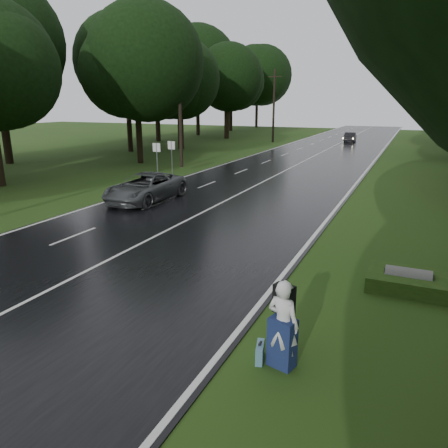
% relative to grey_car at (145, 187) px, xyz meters
% --- Properties ---
extents(ground, '(160.00, 160.00, 0.00)m').
position_rel_grey_car_xyz_m(ground, '(3.96, -8.48, -0.78)').
color(ground, '#254313').
rests_on(ground, ground).
extents(road, '(12.00, 140.00, 0.04)m').
position_rel_grey_car_xyz_m(road, '(3.96, 11.52, -0.76)').
color(road, black).
rests_on(road, ground).
extents(lane_center, '(0.12, 140.00, 0.01)m').
position_rel_grey_car_xyz_m(lane_center, '(3.96, 11.52, -0.74)').
color(lane_center, silver).
rests_on(lane_center, road).
extents(grey_car, '(2.48, 5.35, 1.48)m').
position_rel_grey_car_xyz_m(grey_car, '(0.00, 0.00, 0.00)').
color(grey_car, '#444849').
rests_on(grey_car, road).
extents(far_car, '(1.54, 3.91, 1.27)m').
position_rel_grey_car_xyz_m(far_car, '(4.91, 40.63, -0.11)').
color(far_car, black).
rests_on(far_car, road).
extents(hitchhiker, '(0.79, 0.74, 1.90)m').
position_rel_grey_car_xyz_m(hitchhiker, '(11.06, -11.37, 0.10)').
color(hitchhiker, silver).
rests_on(hitchhiker, ground).
extents(suitcase, '(0.27, 0.54, 0.37)m').
position_rel_grey_car_xyz_m(suitcase, '(10.59, -11.39, -0.60)').
color(suitcase, teal).
rests_on(suitcase, ground).
extents(culvert, '(1.26, 0.63, 0.63)m').
position_rel_grey_car_xyz_m(culvert, '(13.30, -6.28, -0.78)').
color(culvert, slate).
rests_on(culvert, ground).
extents(utility_pole_mid, '(1.80, 0.28, 10.24)m').
position_rel_grey_car_xyz_m(utility_pole_mid, '(-4.54, 11.87, -0.78)').
color(utility_pole_mid, black).
rests_on(utility_pole_mid, ground).
extents(utility_pole_far, '(1.80, 0.28, 9.25)m').
position_rel_grey_car_xyz_m(utility_pole_far, '(-4.54, 36.43, -0.78)').
color(utility_pole_far, black).
rests_on(utility_pole_far, ground).
extents(road_sign_a, '(0.60, 0.10, 2.49)m').
position_rel_grey_car_xyz_m(road_sign_a, '(-3.24, 6.23, -0.78)').
color(road_sign_a, white).
rests_on(road_sign_a, ground).
extents(road_sign_b, '(0.59, 0.10, 2.46)m').
position_rel_grey_car_xyz_m(road_sign_b, '(-3.24, 8.20, -0.78)').
color(road_sign_b, white).
rests_on(road_sign_b, ground).
extents(tree_left_c, '(8.40, 8.40, 13.12)m').
position_rel_grey_car_xyz_m(tree_left_c, '(-11.07, -0.07, -0.78)').
color(tree_left_c, black).
rests_on(tree_left_c, ground).
extents(tree_left_d, '(9.10, 9.10, 14.22)m').
position_rel_grey_car_xyz_m(tree_left_d, '(-9.08, 12.50, -0.78)').
color(tree_left_d, black).
rests_on(tree_left_d, ground).
extents(tree_left_e, '(8.36, 8.36, 13.06)m').
position_rel_grey_car_xyz_m(tree_left_e, '(-11.64, 24.22, -0.78)').
color(tree_left_e, black).
rests_on(tree_left_e, ground).
extents(tree_left_f, '(9.54, 9.54, 14.90)m').
position_rel_grey_car_xyz_m(tree_left_f, '(-12.63, 39.43, -0.78)').
color(tree_left_f, black).
rests_on(tree_left_f, ground).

